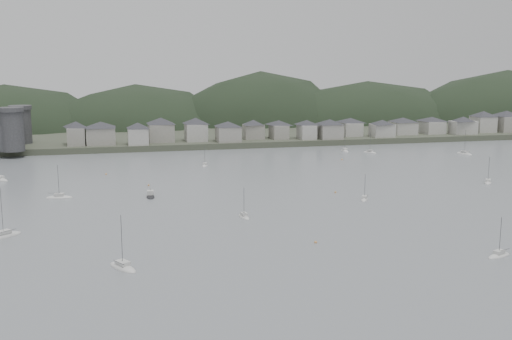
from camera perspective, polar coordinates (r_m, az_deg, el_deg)
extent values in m
plane|color=slate|center=(141.83, 7.15, -7.50)|extent=(900.00, 900.00, 0.00)
cube|color=#383D2D|center=(426.16, -6.94, 4.38)|extent=(900.00, 250.00, 3.00)
ellipsoid|color=black|center=(406.66, -22.23, 1.79)|extent=(138.98, 92.48, 81.13)
ellipsoid|color=black|center=(403.04, -11.11, 2.30)|extent=(132.08, 90.41, 79.74)
ellipsoid|color=black|center=(415.12, 0.42, 2.33)|extent=(133.88, 88.37, 101.41)
ellipsoid|color=black|center=(434.35, 10.29, 2.82)|extent=(165.81, 81.78, 82.55)
ellipsoid|color=black|center=(486.49, 22.19, 2.70)|extent=(177.60, 96.61, 102.57)
cylinder|color=#333336|center=(297.23, -21.90, 3.37)|extent=(10.00, 10.00, 18.00)
cylinder|color=#333336|center=(324.87, -21.20, 3.83)|extent=(10.00, 10.00, 17.00)
cube|color=#333336|center=(311.33, -21.51, 3.11)|extent=(3.50, 30.00, 12.00)
cube|color=gray|center=(310.83, -16.50, 3.07)|extent=(8.34, 12.91, 8.59)
pyramid|color=#2A2A30|center=(310.23, -16.55, 4.13)|extent=(15.78, 15.78, 3.01)
cube|color=gray|center=(309.81, -14.35, 3.12)|extent=(13.68, 13.35, 8.36)
pyramid|color=#2A2A30|center=(309.22, -14.39, 4.16)|extent=(20.07, 20.07, 2.93)
cube|color=#A09D97|center=(304.78, -11.02, 3.11)|extent=(9.78, 10.20, 8.08)
pyramid|color=#2A2A30|center=(304.20, -11.05, 4.13)|extent=(14.83, 14.83, 2.83)
cube|color=gray|center=(315.00, -8.91, 3.49)|extent=(12.59, 13.33, 9.09)
pyramid|color=#2A2A30|center=(314.38, -8.94, 4.60)|extent=(19.24, 19.24, 3.18)
cube|color=#A09D97|center=(315.39, -5.66, 3.55)|extent=(10.74, 12.17, 8.87)
pyramid|color=#2A2A30|center=(314.78, -5.68, 4.63)|extent=(17.01, 17.01, 3.10)
cube|color=gray|center=(311.53, -2.63, 3.40)|extent=(11.63, 12.09, 7.69)
pyramid|color=#2A2A30|center=(310.98, -2.64, 4.35)|extent=(17.61, 17.61, 2.69)
cube|color=gray|center=(323.15, -0.25, 3.62)|extent=(10.37, 9.35, 7.44)
pyramid|color=#2A2A30|center=(322.63, -0.25, 4.51)|extent=(14.65, 14.65, 2.60)
cube|color=gray|center=(324.17, 2.16, 3.61)|extent=(8.24, 12.20, 7.22)
pyramid|color=#2A2A30|center=(323.67, 2.16, 4.47)|extent=(15.17, 15.17, 2.53)
cube|color=#A09D97|center=(323.19, 4.78, 3.59)|extent=(8.06, 10.91, 7.46)
pyramid|color=#2A2A30|center=(322.68, 4.79, 4.48)|extent=(14.08, 14.08, 2.61)
cube|color=gray|center=(325.85, 6.93, 3.62)|extent=(11.73, 11.78, 7.66)
pyramid|color=#2A2A30|center=(325.32, 6.94, 4.53)|extent=(17.46, 17.46, 2.68)
cube|color=#A09D97|center=(340.73, 8.85, 3.82)|extent=(10.19, 13.02, 7.33)
pyramid|color=#2A2A30|center=(340.24, 8.87, 4.65)|extent=(17.23, 17.23, 2.57)
cube|color=#A09D97|center=(338.69, 11.76, 3.66)|extent=(11.70, 9.81, 6.88)
pyramid|color=#2A2A30|center=(338.23, 11.78, 4.44)|extent=(15.97, 15.97, 2.41)
cube|color=#A09D97|center=(353.99, 13.62, 3.86)|extent=(12.83, 12.48, 7.00)
pyramid|color=#2A2A30|center=(353.54, 13.65, 4.62)|extent=(18.79, 18.79, 2.45)
cube|color=#A09D97|center=(363.13, 16.17, 3.89)|extent=(11.07, 13.50, 6.97)
pyramid|color=#2A2A30|center=(362.69, 16.21, 4.63)|extent=(18.25, 18.25, 2.44)
cube|color=#A09D97|center=(364.39, 18.86, 3.80)|extent=(13.75, 9.12, 7.34)
pyramid|color=#2A2A30|center=(363.94, 18.91, 4.57)|extent=(16.97, 16.97, 2.57)
cube|color=#A09D97|center=(378.72, 20.54, 4.04)|extent=(11.37, 11.57, 9.05)
pyramid|color=#2A2A30|center=(378.21, 20.59, 4.96)|extent=(17.03, 17.03, 3.17)
cube|color=gray|center=(386.74, 22.43, 4.04)|extent=(12.07, 13.43, 9.09)
pyramid|color=#2A2A30|center=(386.24, 22.49, 4.94)|extent=(18.93, 18.93, 3.18)
ellipsoid|color=silver|center=(300.94, 8.33, 1.77)|extent=(3.17, 8.50, 1.67)
cube|color=beige|center=(300.78, 8.34, 1.98)|extent=(2.01, 3.03, 0.70)
cylinder|color=#3F3F42|center=(300.23, 8.36, 2.78)|extent=(0.12, 0.12, 10.44)
cylinder|color=#3F3F42|center=(302.06, 8.22, 2.12)|extent=(0.33, 3.76, 0.10)
ellipsoid|color=silver|center=(297.71, 10.65, 1.61)|extent=(5.46, 8.07, 1.55)
cube|color=beige|center=(297.55, 10.65, 1.81)|extent=(2.67, 3.17, 0.70)
cylinder|color=#3F3F42|center=(297.04, 10.68, 2.56)|extent=(0.12, 0.12, 9.68)
cylinder|color=#3F3F42|center=(296.10, 10.65, 1.88)|extent=(1.53, 3.21, 0.10)
ellipsoid|color=silver|center=(170.01, -1.13, -4.45)|extent=(3.02, 6.87, 1.33)
cube|color=beige|center=(169.78, -1.14, -4.14)|extent=(1.77, 2.50, 0.70)
cylinder|color=#3F3F42|center=(168.99, -1.14, -3.04)|extent=(0.12, 0.12, 8.30)
cylinder|color=#3F3F42|center=(168.49, -1.10, -4.06)|extent=(0.51, 2.97, 0.10)
ellipsoid|color=silver|center=(194.65, 10.16, -2.76)|extent=(4.94, 6.57, 1.28)
cube|color=beige|center=(194.45, 10.16, -2.49)|extent=(2.33, 2.64, 0.70)
cylinder|color=#3F3F42|center=(193.79, 10.19, -1.56)|extent=(0.12, 0.12, 8.00)
cylinder|color=#3F3F42|center=(193.67, 10.44, -2.38)|extent=(1.51, 2.55, 0.10)
ellipsoid|color=silver|center=(304.50, 18.99, 1.42)|extent=(4.90, 9.59, 1.83)
cube|color=beige|center=(304.33, 19.00, 1.65)|extent=(2.68, 3.58, 0.70)
cylinder|color=#3F3F42|center=(303.74, 19.05, 2.52)|extent=(0.12, 0.12, 11.46)
cylinder|color=#3F3F42|center=(302.72, 19.11, 1.71)|extent=(1.02, 4.05, 0.10)
ellipsoid|color=silver|center=(242.96, -22.92, -0.87)|extent=(8.15, 9.04, 1.85)
cube|color=beige|center=(242.75, -22.94, -0.58)|extent=(3.63, 3.80, 0.70)
ellipsoid|color=silver|center=(233.84, 20.96, -1.14)|extent=(6.23, 7.36, 1.48)
cube|color=beige|center=(233.65, 20.97, -0.89)|extent=(2.83, 3.04, 0.70)
cylinder|color=#3F3F42|center=(233.02, 21.03, 0.01)|extent=(0.12, 0.12, 9.22)
cylinder|color=#3F3F42|center=(233.99, 20.67, -0.72)|extent=(2.02, 2.75, 0.10)
ellipsoid|color=silver|center=(255.67, -4.82, 0.39)|extent=(4.01, 6.84, 1.30)
cube|color=beige|center=(255.51, -4.82, 0.60)|extent=(2.07, 2.61, 0.70)
cylinder|color=#3F3F42|center=(255.00, -4.83, 1.33)|extent=(0.12, 0.12, 8.15)
cylinder|color=#3F3F42|center=(256.46, -4.94, 0.76)|extent=(1.01, 2.82, 0.10)
ellipsoid|color=silver|center=(131.92, -12.40, -8.99)|extent=(7.11, 9.27, 1.81)
cube|color=beige|center=(131.53, -12.42, -8.49)|extent=(3.33, 3.74, 0.70)
cylinder|color=#3F3F42|center=(130.17, -12.50, -6.57)|extent=(0.12, 0.12, 11.32)
cylinder|color=#3F3F42|center=(130.03, -12.79, -8.47)|extent=(2.16, 3.56, 0.10)
ellipsoid|color=silver|center=(204.08, -17.99, -2.50)|extent=(8.73, 3.96, 1.68)
cube|color=beige|center=(203.85, -18.01, -2.19)|extent=(3.20, 2.29, 0.70)
cylinder|color=#3F3F42|center=(203.03, -18.08, -1.01)|extent=(0.12, 0.12, 10.52)
cylinder|color=#3F3F42|center=(203.64, -18.44, -2.07)|extent=(3.76, 0.68, 0.10)
ellipsoid|color=silver|center=(146.89, 21.86, -7.52)|extent=(7.38, 4.54, 1.41)
cube|color=beige|center=(146.60, 21.88, -7.14)|extent=(2.85, 2.30, 0.70)
cylinder|color=#3F3F42|center=(145.64, 21.97, -5.81)|extent=(0.12, 0.12, 8.80)
cylinder|color=#3F3F42|center=(146.79, 22.37, -6.93)|extent=(3.01, 1.19, 0.10)
ellipsoid|color=silver|center=(163.53, -22.62, -5.82)|extent=(9.35, 8.73, 1.94)
cube|color=beige|center=(163.20, -22.65, -5.39)|extent=(3.96, 3.85, 0.70)
cylinder|color=#3F3F42|center=(162.03, -22.77, -3.70)|extent=(0.12, 0.12, 12.13)
cylinder|color=#3F3F42|center=(161.75, -22.26, -5.30)|extent=(3.35, 2.95, 0.10)
ellipsoid|color=black|center=(198.32, -9.88, -2.51)|extent=(2.83, 7.33, 1.59)
cube|color=beige|center=(198.02, -9.90, -2.10)|extent=(2.10, 2.24, 1.40)
cylinder|color=#3F3F42|center=(197.84, -9.90, -1.85)|extent=(0.10, 0.10, 1.20)
sphere|color=#D08B45|center=(242.22, -13.90, -0.38)|extent=(0.70, 0.70, 0.70)
sphere|color=#D08B45|center=(203.67, 7.47, -2.09)|extent=(0.70, 0.70, 0.70)
sphere|color=#D08B45|center=(147.04, 5.62, -6.77)|extent=(0.70, 0.70, 0.70)
sphere|color=#D08B45|center=(216.99, -10.05, -1.42)|extent=(0.70, 0.70, 0.70)
sphere|color=#D08B45|center=(273.85, 8.09, 0.99)|extent=(0.70, 0.70, 0.70)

